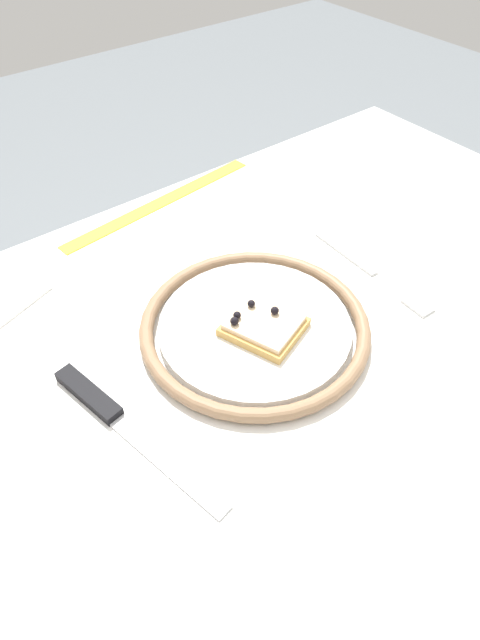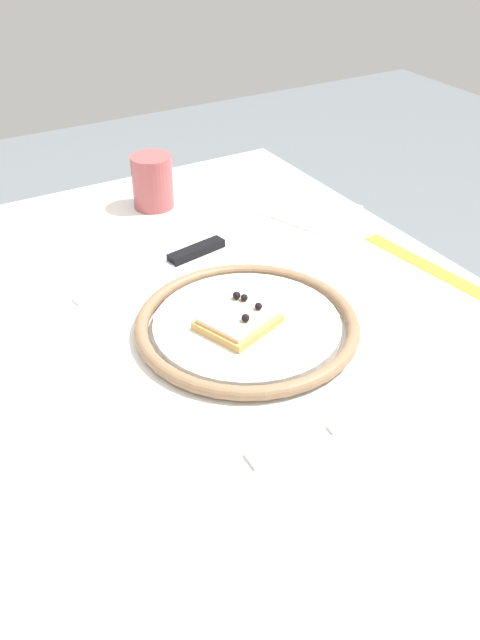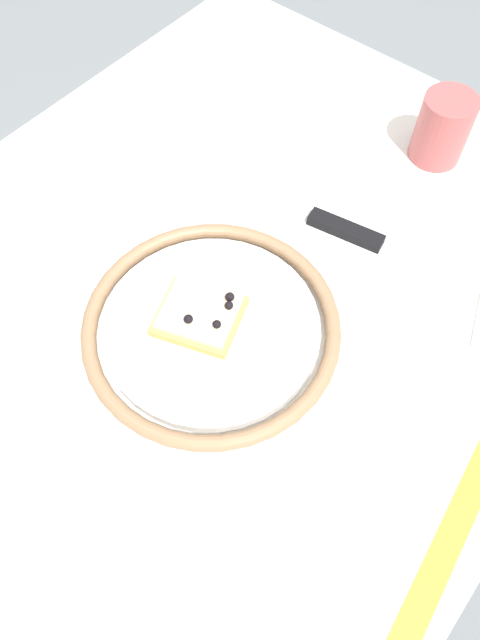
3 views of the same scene
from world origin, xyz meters
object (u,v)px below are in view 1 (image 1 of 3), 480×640
(measuring_tape, at_px, (161,203))
(knife, at_px, (109,412))
(fork, at_px, (371,271))
(dining_table, at_px, (289,383))
(plate, at_px, (255,327))
(pizza_slice_near, at_px, (263,325))

(measuring_tape, bearing_deg, knife, 43.70)
(fork, height_order, measuring_tape, fork)
(dining_table, height_order, measuring_tape, measuring_tape)
(plate, bearing_deg, knife, -0.21)
(knife, relative_size, fork, 1.19)
(fork, bearing_deg, dining_table, 7.61)
(pizza_slice_near, distance_m, knife, 0.19)
(dining_table, relative_size, measuring_tape, 3.12)
(dining_table, height_order, fork, fork)
(pizza_slice_near, relative_size, knife, 0.43)
(dining_table, height_order, pizza_slice_near, pizza_slice_near)
(dining_table, relative_size, knife, 4.49)
(pizza_slice_near, height_order, fork, pizza_slice_near)
(fork, bearing_deg, knife, -1.56)
(pizza_slice_near, xyz_separation_m, knife, (0.19, -0.01, -0.02))
(plate, relative_size, fork, 1.33)
(pizza_slice_near, bearing_deg, fork, -178.89)
(knife, relative_size, measuring_tape, 0.70)
(plate, height_order, fork, plate)
(knife, height_order, fork, knife)
(plate, bearing_deg, fork, 177.07)
(plate, distance_m, measuring_tape, 0.31)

